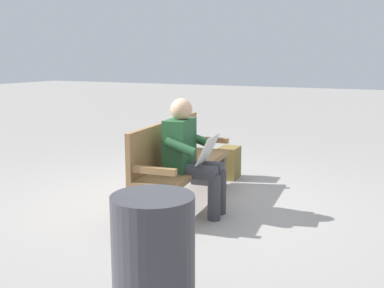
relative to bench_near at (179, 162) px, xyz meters
name	(u,v)px	position (x,y,z in m)	size (l,w,h in m)	color
ground_plane	(185,204)	(-0.01, 0.07, -0.46)	(40.00, 40.00, 0.00)	gray
bench_near	(179,162)	(0.00, 0.00, 0.00)	(1.84, 0.67, 0.90)	olive
person_seated	(190,153)	(0.26, 0.26, 0.17)	(0.60, 0.60, 1.18)	#23512D
backpack	(229,163)	(-1.25, 0.08, -0.25)	(0.33, 0.29, 0.42)	brown
trash_bin	(154,273)	(2.36, 1.08, -0.03)	(0.45, 0.45, 0.87)	#38383D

